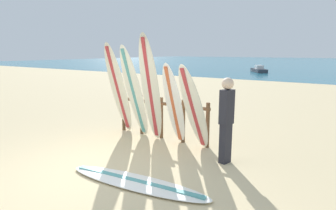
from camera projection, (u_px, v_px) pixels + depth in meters
The scene contains 11 objects.
ground_plane at pixel (92, 172), 5.12m from camera, with size 120.00×120.00×0.00m, color #D3BC8C.
ocean_water at pixel (334, 63), 52.35m from camera, with size 120.00×80.00×0.01m, color teal.
surfboard_rack at pixel (161, 114), 7.03m from camera, with size 2.67×0.09×1.04m.
surfboard_leaning_far_left at pixel (119, 89), 7.31m from camera, with size 0.54×0.81×2.40m.
surfboard_leaning_left at pixel (134, 93), 6.90m from camera, with size 0.55×0.85×2.34m.
surfboard_leaning_center_left at pixel (151, 89), 6.55m from camera, with size 0.54×0.75×2.59m.
surfboard_leaning_center at pixel (174, 105), 6.41m from camera, with size 0.53×0.70×1.94m.
surfboard_leaning_center_right at pixel (194, 109), 5.97m from camera, with size 0.68×0.95×1.94m.
surfboard_lying_on_sand at pixel (136, 182), 4.65m from camera, with size 2.70×0.84×0.08m.
beachgoer_standing at pixel (226, 117), 5.39m from camera, with size 0.23×0.30×1.69m.
small_boat_offshore at pixel (259, 70), 29.32m from camera, with size 2.43×3.09×0.71m.
Camera 1 is at (3.83, -3.20, 2.17)m, focal length 29.99 mm.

